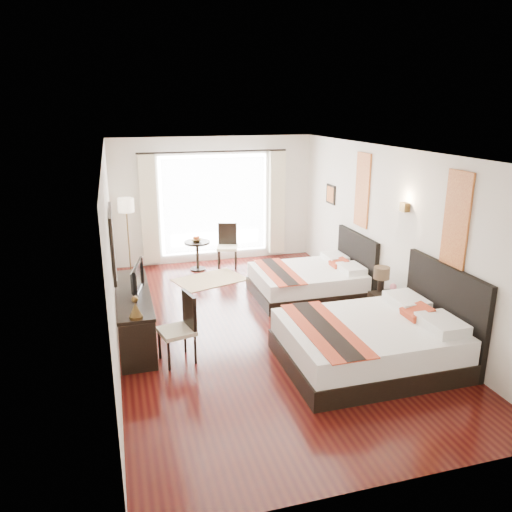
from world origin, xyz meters
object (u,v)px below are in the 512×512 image
object	(u,v)px
bed_far	(312,280)
console_desk	(134,315)
nightstand	(385,309)
fruit_bowl	(197,240)
television	(133,279)
floor_lamp	(126,210)
side_table	(198,256)
bed_near	(374,341)
table_lamp	(382,275)
window_chair	(227,254)
desk_chair	(178,341)
vase	(393,293)

from	to	relation	value
bed_far	console_desk	world-z (taller)	bed_far
nightstand	fruit_bowl	size ratio (longest dim) A/B	2.29
bed_far	television	size ratio (longest dim) A/B	2.57
floor_lamp	side_table	xyz separation A→B (m)	(1.42, -0.20, -1.04)
television	fruit_bowl	xyz separation A→B (m)	(1.45, 3.08, -0.32)
bed_far	nightstand	bearing A→B (deg)	-64.76
bed_near	table_lamp	distance (m)	1.63
window_chair	table_lamp	bearing A→B (deg)	42.87
bed_near	floor_lamp	world-z (taller)	floor_lamp
television	window_chair	distance (m)	3.86
bed_near	table_lamp	size ratio (longest dim) A/B	5.69
bed_near	desk_chair	bearing A→B (deg)	162.39
bed_far	fruit_bowl	xyz separation A→B (m)	(-1.82, 2.08, 0.37)
table_lamp	window_chair	distance (m)	3.95
vase	console_desk	world-z (taller)	console_desk
television	bed_near	bearing A→B (deg)	-106.94
window_chair	bed_far	bearing A→B (deg)	43.26
bed_near	window_chair	size ratio (longest dim) A/B	2.48
side_table	fruit_bowl	size ratio (longest dim) A/B	2.93
console_desk	floor_lamp	bearing A→B (deg)	88.89
vase	floor_lamp	bearing A→B (deg)	134.96
floor_lamp	side_table	bearing A→B (deg)	-7.88
vase	television	xyz separation A→B (m)	(-3.97, 0.64, 0.41)
television	desk_chair	bearing A→B (deg)	-136.76
nightstand	table_lamp	xyz separation A→B (m)	(-0.03, 0.15, 0.54)
nightstand	table_lamp	distance (m)	0.56
nightstand	fruit_bowl	xyz separation A→B (m)	(-2.52, 3.56, 0.43)
nightstand	window_chair	distance (m)	4.06
desk_chair	side_table	bearing A→B (deg)	-116.60
floor_lamp	table_lamp	bearing A→B (deg)	-43.03
bed_near	television	bearing A→B (deg)	151.82
desk_chair	fruit_bowl	xyz separation A→B (m)	(0.92, 3.92, 0.37)
nightstand	desk_chair	bearing A→B (deg)	-173.96
television	table_lamp	bearing A→B (deg)	-83.61
table_lamp	window_chair	world-z (taller)	window_chair
nightstand	floor_lamp	distance (m)	5.56
vase	side_table	distance (m)	4.52
table_lamp	console_desk	size ratio (longest dim) A/B	0.19
television	floor_lamp	bearing A→B (deg)	10.49
table_lamp	side_table	xyz separation A→B (m)	(-2.47, 3.44, -0.46)
bed_far	desk_chair	bearing A→B (deg)	-146.02
desk_chair	side_table	world-z (taller)	desk_chair
console_desk	television	world-z (taller)	television
console_desk	fruit_bowl	distance (m)	3.38
table_lamp	television	bearing A→B (deg)	175.15
nightstand	table_lamp	size ratio (longest dim) A/B	1.21
bed_far	fruit_bowl	distance (m)	2.79
bed_near	bed_far	world-z (taller)	bed_near
desk_chair	floor_lamp	xyz separation A→B (m)	(-0.48, 4.14, 1.06)
bed_far	nightstand	xyz separation A→B (m)	(0.70, -1.48, -0.06)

